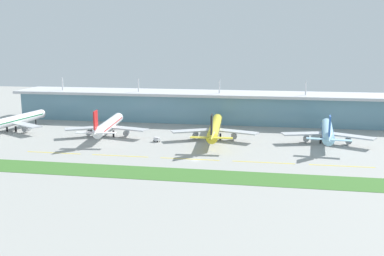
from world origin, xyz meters
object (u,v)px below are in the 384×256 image
airliner_far_middle (327,132)px  baggage_cart (157,140)px  airliner_center (215,128)px  airliner_near_middle (108,125)px  airliner_nearest (12,121)px

airliner_far_middle → baggage_cart: 92.30m
airliner_center → baggage_cart: size_ratio=17.22×
airliner_near_middle → baggage_cart: (31.17, -9.37, -5.18)m
airliner_near_middle → baggage_cart: 32.96m
airliner_far_middle → baggage_cart: bearing=-172.2°
airliner_nearest → baggage_cart: bearing=-7.6°
airliner_center → airliner_near_middle: bearing=-177.6°
airliner_far_middle → baggage_cart: size_ratio=14.56×
airliner_far_middle → airliner_nearest: bearing=-180.0°
airliner_nearest → airliner_near_middle: bearing=-2.8°
airliner_far_middle → baggage_cart: (-91.31, -12.44, -5.18)m
airliner_near_middle → baggage_cart: size_ratio=15.15×
airliner_near_middle → airliner_center: same height
airliner_nearest → airliner_center: same height
airliner_near_middle → baggage_cart: bearing=-16.7°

